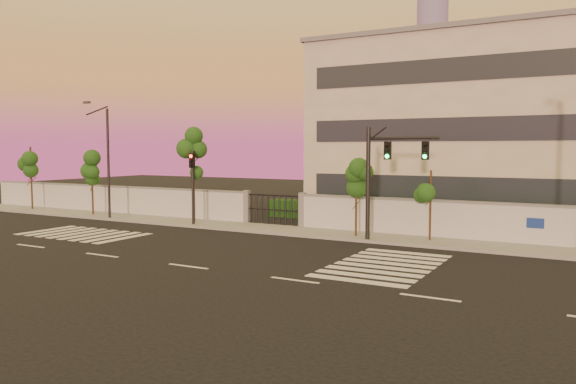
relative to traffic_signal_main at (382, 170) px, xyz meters
name	(u,v)px	position (x,y,z in m)	size (l,w,h in m)	color
ground	(188,267)	(-4.97, -9.36, -3.76)	(120.00, 120.00, 0.00)	black
sidewalk	(305,232)	(-4.97, 1.14, -3.68)	(60.00, 3.00, 0.15)	gray
perimeter_wall	(319,212)	(-4.86, 2.64, -2.69)	(60.00, 0.36, 2.20)	silver
hedge_row	(353,213)	(-3.80, 5.38, -2.94)	(41.00, 4.25, 1.80)	#14330F
institutional_building	(505,129)	(4.03, 12.63, 2.40)	(24.40, 12.40, 12.25)	#BAB59E
distant_skyscraper	(432,40)	(-69.97, 270.64, 58.22)	(16.00, 16.00, 118.00)	slate
road_markings	(212,249)	(-6.55, -5.60, -3.75)	(57.00, 7.62, 0.02)	silver
street_tree_a	(31,164)	(-29.00, 1.12, -0.07)	(1.62, 1.29, 5.01)	#382314
street_tree_b	(92,169)	(-21.97, 0.87, -0.39)	(1.61, 1.28, 4.58)	#382314
street_tree_c	(194,155)	(-12.76, 0.85, 0.66)	(1.57, 1.25, 6.02)	#382314
street_tree_d	(357,182)	(-1.66, 0.72, -0.71)	(1.43, 1.14, 4.13)	#382314
street_tree_e	(431,190)	(2.20, 1.28, -1.00)	(1.32, 1.05, 3.75)	#382314
traffic_signal_main	(382,170)	(0.00, 0.00, 0.00)	(3.76, 0.41, 5.95)	black
traffic_signal_secondary	(193,178)	(-12.35, 0.15, -0.75)	(0.37, 0.35, 4.74)	black
streetlight_west	(106,157)	(-19.48, -0.11, 0.51)	(0.47, 1.90, 7.91)	black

